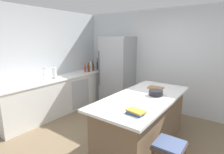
# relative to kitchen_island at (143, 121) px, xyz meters

# --- Properties ---
(ground_plane) EXTENTS (7.20, 7.20, 0.00)m
(ground_plane) POSITION_rel_kitchen_island_xyz_m (-0.33, -0.41, -0.46)
(ground_plane) COLOR #7A664C
(wall_rear) EXTENTS (6.00, 0.10, 2.60)m
(wall_rear) POSITION_rel_kitchen_island_xyz_m (-0.33, 1.84, 0.84)
(wall_rear) COLOR silver
(wall_rear) RESTS_ON ground_plane
(wall_left) EXTENTS (0.10, 6.00, 2.60)m
(wall_left) POSITION_rel_kitchen_island_xyz_m (-2.78, -0.41, 0.84)
(wall_left) COLOR silver
(wall_left) RESTS_ON ground_plane
(counter_run_left) EXTENTS (0.67, 3.14, 0.91)m
(counter_run_left) POSITION_rel_kitchen_island_xyz_m (-2.42, 0.13, -0.01)
(counter_run_left) COLOR silver
(counter_run_left) RESTS_ON ground_plane
(kitchen_island) EXTENTS (0.97, 2.13, 0.91)m
(kitchen_island) POSITION_rel_kitchen_island_xyz_m (0.00, 0.00, 0.00)
(kitchen_island) COLOR #7A6047
(kitchen_island) RESTS_ON ground_plane
(refrigerator) EXTENTS (0.83, 0.74, 1.92)m
(refrigerator) POSITION_rel_kitchen_island_xyz_m (-1.54, 1.43, 0.50)
(refrigerator) COLOR #93969B
(refrigerator) RESTS_ON ground_plane
(bar_stool) EXTENTS (0.36, 0.36, 0.62)m
(bar_stool) POSITION_rel_kitchen_island_xyz_m (0.68, -0.65, 0.05)
(bar_stool) COLOR #473828
(bar_stool) RESTS_ON ground_plane
(sink_faucet) EXTENTS (0.15, 0.05, 0.30)m
(sink_faucet) POSITION_rel_kitchen_island_xyz_m (-2.46, -0.28, 0.60)
(sink_faucet) COLOR silver
(sink_faucet) RESTS_ON counter_run_left
(paper_towel_roll) EXTENTS (0.14, 0.14, 0.31)m
(paper_towel_roll) POSITION_rel_kitchen_island_xyz_m (-2.43, -0.02, 0.58)
(paper_towel_roll) COLOR gray
(paper_towel_roll) RESTS_ON counter_run_left
(olive_oil_bottle) EXTENTS (0.05, 0.05, 0.32)m
(olive_oil_bottle) POSITION_rel_kitchen_island_xyz_m (-2.41, 1.59, 0.58)
(olive_oil_bottle) COLOR olive
(olive_oil_bottle) RESTS_ON counter_run_left
(wine_bottle) EXTENTS (0.08, 0.08, 0.37)m
(wine_bottle) POSITION_rel_kitchen_island_xyz_m (-2.32, 1.50, 0.59)
(wine_bottle) COLOR #19381E
(wine_bottle) RESTS_ON counter_run_left
(vinegar_bottle) EXTENTS (0.05, 0.05, 0.24)m
(vinegar_bottle) POSITION_rel_kitchen_island_xyz_m (-2.42, 1.40, 0.54)
(vinegar_bottle) COLOR #994C23
(vinegar_bottle) RESTS_ON counter_run_left
(whiskey_bottle) EXTENTS (0.09, 0.09, 0.27)m
(whiskey_bottle) POSITION_rel_kitchen_island_xyz_m (-2.36, 1.30, 0.56)
(whiskey_bottle) COLOR brown
(whiskey_bottle) RESTS_ON counter_run_left
(soda_bottle) EXTENTS (0.07, 0.07, 0.33)m
(soda_bottle) POSITION_rel_kitchen_island_xyz_m (-2.33, 1.20, 0.58)
(soda_bottle) COLOR silver
(soda_bottle) RESTS_ON counter_run_left
(syrup_bottle) EXTENTS (0.06, 0.06, 0.26)m
(syrup_bottle) POSITION_rel_kitchen_island_xyz_m (-2.35, 1.11, 0.55)
(syrup_bottle) COLOR #5B3319
(syrup_bottle) RESTS_ON counter_run_left
(hot_sauce_bottle) EXTENTS (0.05, 0.05, 0.24)m
(hot_sauce_bottle) POSITION_rel_kitchen_island_xyz_m (-2.40, 1.02, 0.54)
(hot_sauce_bottle) COLOR red
(hot_sauce_bottle) RESTS_ON counter_run_left
(cookbook_stack) EXTENTS (0.26, 0.18, 0.05)m
(cookbook_stack) POSITION_rel_kitchen_island_xyz_m (0.24, -0.71, 0.48)
(cookbook_stack) COLOR #334770
(cookbook_stack) RESTS_ON kitchen_island
(mixing_bowl) EXTENTS (0.24, 0.24, 0.09)m
(mixing_bowl) POSITION_rel_kitchen_island_xyz_m (0.14, 0.17, 0.50)
(mixing_bowl) COLOR black
(mixing_bowl) RESTS_ON kitchen_island
(cutting_board) EXTENTS (0.31, 0.24, 0.02)m
(cutting_board) POSITION_rel_kitchen_island_xyz_m (-0.04, 0.60, 0.46)
(cutting_board) COLOR #9E7042
(cutting_board) RESTS_ON kitchen_island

